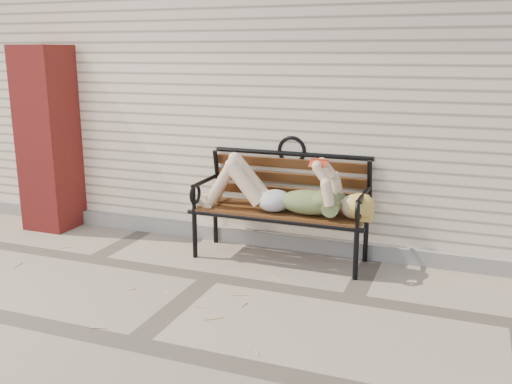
% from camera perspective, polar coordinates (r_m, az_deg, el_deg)
% --- Properties ---
extents(ground, '(80.00, 80.00, 0.00)m').
position_cam_1_polar(ground, '(5.08, -4.50, -8.52)').
color(ground, gray).
rests_on(ground, ground).
extents(house_wall, '(8.00, 4.00, 3.00)m').
position_cam_1_polar(house_wall, '(7.53, 5.23, 10.54)').
color(house_wall, beige).
rests_on(house_wall, ground).
extents(foundation_strip, '(8.00, 0.10, 0.15)m').
position_cam_1_polar(foundation_strip, '(5.89, -0.47, -4.50)').
color(foundation_strip, gray).
rests_on(foundation_strip, ground).
extents(brick_pillar, '(0.50, 0.50, 2.00)m').
position_cam_1_polar(brick_pillar, '(6.67, -20.03, 5.02)').
color(brick_pillar, '#A32724').
rests_on(brick_pillar, ground).
extents(garden_bench, '(1.76, 0.70, 1.14)m').
position_cam_1_polar(garden_bench, '(5.40, 2.77, 0.03)').
color(garden_bench, black).
rests_on(garden_bench, ground).
extents(reading_woman, '(1.66, 0.38, 0.52)m').
position_cam_1_polar(reading_woman, '(5.26, 2.45, 0.08)').
color(reading_woman, '#0A3F4B').
rests_on(reading_woman, ground).
extents(straw_scatter, '(2.87, 1.67, 0.01)m').
position_cam_1_polar(straw_scatter, '(4.73, -10.55, -10.37)').
color(straw_scatter, '#E8BA71').
rests_on(straw_scatter, ground).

